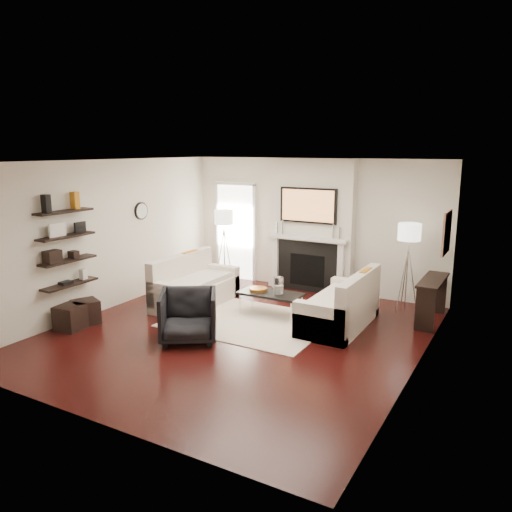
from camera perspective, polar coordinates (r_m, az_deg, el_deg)
The scene contains 71 objects.
room_envelope at distance 7.67m, azimuth -2.20°, elevation 0.64°, with size 6.00×6.00×6.00m.
chimney_breast at distance 10.19m, azimuth 6.29°, elevation 3.45°, with size 1.80×0.25×2.70m, color silver.
fireplace_surround at distance 10.23m, azimuth 5.88°, elevation -1.24°, with size 1.30×0.02×1.04m, color black.
firebox at distance 10.24m, azimuth 5.86°, elevation -1.63°, with size 0.75×0.02×0.65m, color black.
mantel_pilaster_l at distance 10.50m, azimuth 2.22°, elevation -0.68°, with size 0.12×0.08×1.10m, color white.
mantel_pilaster_r at distance 9.94m, azimuth 9.62°, elevation -1.57°, with size 0.12×0.08×1.10m, color white.
mantel_shelf at distance 10.06m, azimuth 5.84°, elevation 2.02°, with size 1.70×0.18×0.07m, color white.
tv_body at distance 9.99m, azimuth 5.98°, elevation 5.77°, with size 1.20×0.06×0.70m, color black.
tv_screen at distance 9.96m, azimuth 5.91°, elevation 5.75°, with size 1.10×0.01×0.62m, color #BF723F.
candlestick_l_tall at distance 10.27m, azimuth 3.07°, elevation 3.32°, with size 0.04×0.04×0.30m, color silver.
candlestick_l_short at distance 10.33m, azimuth 2.42°, elevation 3.21°, with size 0.04×0.04×0.24m, color silver.
candlestick_r_tall at distance 9.84m, azimuth 8.83°, elevation 2.80°, with size 0.04×0.04×0.30m, color silver.
candlestick_r_short at distance 9.80m, azimuth 9.53°, elevation 2.56°, with size 0.04×0.04×0.24m, color silver.
hallway_panel at distance 11.18m, azimuth -2.29°, elevation 2.73°, with size 0.90×0.02×2.10m, color white.
door_trim_l at distance 11.41m, azimuth -4.40°, elevation 2.90°, with size 0.06×0.06×2.16m, color white.
door_trim_r at distance 10.92m, azimuth -0.20°, elevation 2.51°, with size 0.06×0.06×2.16m, color white.
door_trim_top at distance 11.03m, azimuth -2.39°, elevation 8.25°, with size 1.02×0.06×0.06m, color white.
rug at distance 8.56m, azimuth -0.79°, elevation -7.46°, with size 2.60×2.00×0.01m, color #F1DCC5.
loveseat_left_base at distance 9.47m, azimuth -6.88°, elevation -4.30°, with size 0.85×1.80×0.42m, color beige.
loveseat_left_back at distance 9.59m, azimuth -8.55°, elevation -2.20°, with size 0.18×1.80×0.80m, color beige.
loveseat_left_arm_n at distance 8.84m, azimuth -10.00°, elevation -5.01°, with size 0.85×0.18×0.60m, color beige.
loveseat_left_arm_s at distance 10.09m, azimuth -4.18°, elevation -2.69°, with size 0.85×0.18×0.60m, color beige.
loveseat_left_cushion at distance 9.38m, azimuth -6.68°, elevation -2.83°, with size 0.63×1.44×0.10m, color beige.
pillow_left_orange at distance 9.77m, azimuth -7.51°, elevation -0.66°, with size 0.10×0.42×0.42m, color #B26D15.
pillow_left_charcoal at distance 9.31m, azimuth -9.72°, elevation -1.43°, with size 0.10×0.40×0.40m, color black.
loveseat_right_base at distance 8.41m, azimuth 9.41°, elevation -6.54°, with size 0.85×1.80×0.42m, color beige.
loveseat_right_back at distance 8.21m, azimuth 11.69°, elevation -4.77°, with size 0.18×1.80×0.80m, color beige.
loveseat_right_arm_n at distance 7.66m, azimuth 7.33°, elevation -7.64°, with size 0.85×0.18×0.60m, color beige.
loveseat_right_arm_s at distance 9.11m, azimuth 11.19°, elevation -4.53°, with size 0.85×0.18×0.60m, color beige.
loveseat_right_cushion at distance 8.34m, azimuth 9.15°, elevation -4.80°, with size 0.63×1.44×0.10m, color beige.
pillow_right_orange at distance 8.43m, azimuth 12.38°, elevation -2.91°, with size 0.10×0.42×0.42m, color #B26D15.
pillow_right_charcoal at distance 7.88m, azimuth 11.08°, elevation -3.99°, with size 0.10×0.40×0.40m, color black.
coffee_table at distance 8.75m, azimuth 1.70°, elevation -4.33°, with size 1.10×0.55×0.04m, color black.
coffee_leg_nw at distance 8.86m, azimuth -1.85°, elevation -5.53°, with size 0.02×0.02×0.38m, color silver.
coffee_leg_ne at distance 8.41m, azimuth 4.03°, elevation -6.54°, with size 0.02×0.02×0.38m, color silver.
coffee_leg_sw at distance 9.22m, azimuth -0.43°, elevation -4.81°, with size 0.02×0.02×0.38m, color silver.
coffee_leg_se at distance 8.79m, azimuth 5.26°, elevation -5.72°, with size 0.02×0.02×0.38m, color silver.
hurricane_glass at distance 8.64m, azimuth 2.59°, elevation -3.44°, with size 0.18×0.18×0.31m, color white.
hurricane_candle at distance 8.65m, azimuth 2.59°, elevation -3.86°, with size 0.11×0.11×0.16m, color white.
copper_bowl at distance 8.85m, azimuth 0.27°, elevation -3.82°, with size 0.32×0.32×0.05m, color #B1671D.
armchair at distance 7.70m, azimuth -7.75°, elevation -6.53°, with size 0.83×0.78×0.86m, color black.
lamp_left_post at distance 10.85m, azimuth -3.64°, elevation 0.00°, with size 0.02×0.02×1.20m, color silver.
lamp_left_shade at distance 10.70m, azimuth -3.70°, elevation 4.46°, with size 0.40×0.40×0.30m, color white.
lamp_left_leg_a at distance 10.79m, azimuth -3.15°, elevation -0.06°, with size 0.02×0.02×1.25m, color silver.
lamp_left_leg_b at distance 10.96m, azimuth -3.61°, elevation 0.12°, with size 0.02×0.02×1.25m, color silver.
lamp_left_leg_c at distance 10.80m, azimuth -4.16°, elevation -0.06°, with size 0.02×0.02×1.25m, color silver.
lamp_right_post at distance 9.35m, azimuth 16.81°, elevation -2.49°, with size 0.02×0.02×1.20m, color silver.
lamp_right_shade at distance 9.18m, azimuth 17.14°, elevation 2.65°, with size 0.40×0.40×0.30m, color white.
lamp_right_leg_a at distance 9.33m, azimuth 17.47°, elevation -2.56°, with size 0.02×0.02×1.25m, color silver.
lamp_right_leg_b at distance 9.46m, azimuth 16.62°, elevation -2.32°, with size 0.02×0.02×1.25m, color silver.
lamp_right_leg_c at distance 9.28m, azimuth 16.35°, elevation -2.58°, with size 0.02×0.02×1.25m, color silver.
console_top at distance 8.86m, azimuth 19.58°, elevation -2.61°, with size 0.35×1.20×0.04m, color black.
console_leg_n at distance 8.44m, azimuth 18.74°, elevation -5.93°, with size 0.30×0.04×0.71m, color black.
console_leg_s at distance 9.48m, azimuth 20.01°, elevation -4.05°, with size 0.30×0.04×0.71m, color black.
wall_art at distance 8.64m, azimuth 20.97°, elevation 2.49°, with size 0.03×0.70×0.70m, color #9C644E.
shelf_bottom at distance 8.77m, azimuth -20.50°, elevation -3.03°, with size 0.25×1.00×0.04m, color black.
shelf_lower at distance 8.68m, azimuth -20.70°, elevation -0.48°, with size 0.25×1.00×0.04m, color black.
shelf_upper at distance 8.61m, azimuth -20.89°, elevation 2.12°, with size 0.25×1.00×0.04m, color black.
shelf_top at distance 8.55m, azimuth -21.10°, elevation 4.76°, with size 0.25×1.00×0.04m, color black.
decor_magfile_a at distance 8.34m, azimuth -22.86°, elevation 5.54°, with size 0.12×0.10×0.28m, color black.
decor_magfile_b at distance 8.69m, azimuth -19.99°, elevation 5.99°, with size 0.12×0.10×0.28m, color #B26D15.
decor_frame_a at distance 8.49m, azimuth -21.77°, elevation 2.80°, with size 0.04×0.30×0.22m, color white.
decor_frame_b at distance 8.78m, azimuth -19.47°, elevation 3.12°, with size 0.04×0.22×0.18m, color black.
decor_wine_rack at distance 8.48m, azimuth -22.25°, elevation -0.07°, with size 0.18×0.25×0.20m, color black.
decor_box_small at distance 8.74m, azimuth -20.12°, elevation 0.17°, with size 0.15×0.12×0.12m, color black.
decor_books at distance 8.71m, azimuth -20.92°, elevation -2.87°, with size 0.14×0.20×0.05m, color black.
decor_box_tall at distance 8.93m, azimuth -19.14°, elevation -1.96°, with size 0.10×0.10×0.18m, color white.
clock_rim at distance 9.96m, azimuth -13.01°, elevation 5.04°, with size 0.34×0.34×0.04m, color black.
clock_face at distance 9.94m, azimuth -12.90°, elevation 5.04°, with size 0.29×0.29×0.01m, color white.
ottoman_near at distance 8.89m, azimuth -18.89°, elevation -6.06°, with size 0.40×0.40×0.40m, color black.
ottoman_far at distance 8.70m, azimuth -20.48°, elevation -6.60°, with size 0.40×0.40×0.40m, color black.
Camera 1 is at (3.94, -6.40, 2.88)m, focal length 35.00 mm.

